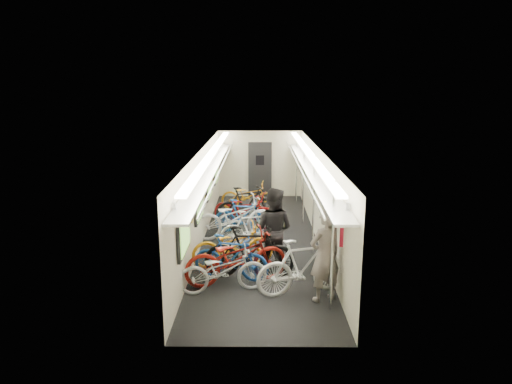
{
  "coord_description": "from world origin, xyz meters",
  "views": [
    {
      "loc": [
        -0.03,
        -11.36,
        3.95
      ],
      "look_at": [
        -0.11,
        0.7,
        1.15
      ],
      "focal_mm": 32.0,
      "sensor_mm": 36.0,
      "label": 1
    }
  ],
  "objects_px": {
    "passenger_mid": "(273,229)",
    "bicycle_0": "(223,270)",
    "passenger_near": "(325,256)",
    "backpack": "(348,237)",
    "bicycle_1": "(231,257)"
  },
  "relations": [
    {
      "from": "bicycle_0",
      "to": "backpack",
      "type": "distance_m",
      "value": 2.49
    },
    {
      "from": "passenger_near",
      "to": "backpack",
      "type": "relative_size",
      "value": 4.7
    },
    {
      "from": "passenger_near",
      "to": "bicycle_0",
      "type": "bearing_deg",
      "value": -36.41
    },
    {
      "from": "bicycle_1",
      "to": "passenger_near",
      "type": "height_order",
      "value": "passenger_near"
    },
    {
      "from": "passenger_mid",
      "to": "bicycle_0",
      "type": "bearing_deg",
      "value": 71.45
    },
    {
      "from": "bicycle_0",
      "to": "backpack",
      "type": "xyz_separation_m",
      "value": [
        2.32,
        -0.4,
        0.82
      ]
    },
    {
      "from": "passenger_mid",
      "to": "passenger_near",
      "type": "bearing_deg",
      "value": 143.66
    },
    {
      "from": "bicycle_1",
      "to": "passenger_mid",
      "type": "bearing_deg",
      "value": -43.55
    },
    {
      "from": "bicycle_0",
      "to": "backpack",
      "type": "bearing_deg",
      "value": -112.47
    },
    {
      "from": "bicycle_1",
      "to": "passenger_near",
      "type": "bearing_deg",
      "value": -103.58
    },
    {
      "from": "bicycle_1",
      "to": "backpack",
      "type": "height_order",
      "value": "backpack"
    },
    {
      "from": "bicycle_0",
      "to": "backpack",
      "type": "relative_size",
      "value": 4.58
    },
    {
      "from": "bicycle_0",
      "to": "passenger_near",
      "type": "bearing_deg",
      "value": -112.94
    },
    {
      "from": "bicycle_1",
      "to": "backpack",
      "type": "bearing_deg",
      "value": -100.33
    },
    {
      "from": "bicycle_0",
      "to": "backpack",
      "type": "height_order",
      "value": "backpack"
    }
  ]
}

